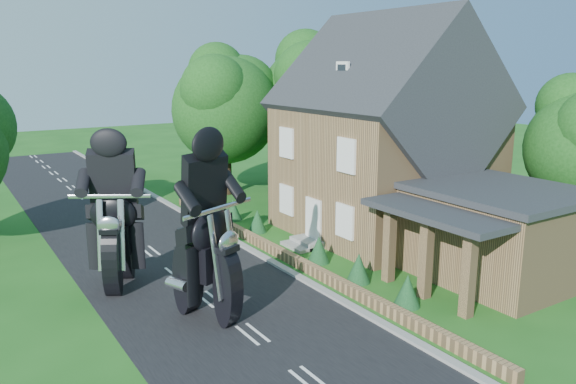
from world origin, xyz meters
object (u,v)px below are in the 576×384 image
garden_wall (285,255)px  annex (495,232)px  motorcycle_follow (119,265)px  motorcycle_lead (208,292)px  house (385,141)px

garden_wall → annex: 8.19m
garden_wall → motorcycle_follow: motorcycle_follow is taller
garden_wall → motorcycle_lead: (-4.95, -3.33, 0.71)m
annex → motorcycle_lead: (-10.51, 2.47, -0.86)m
garden_wall → annex: annex is taller
garden_wall → house: house is taller
garden_wall → motorcycle_lead: bearing=-146.0°
garden_wall → house: (6.19, 1.00, 4.14)m
motorcycle_lead → annex: bearing=145.1°
house → annex: (-0.62, -6.80, -2.58)m
house → motorcycle_lead: (-11.14, -4.33, -3.43)m
garden_wall → motorcycle_follow: 6.61m
annex → motorcycle_follow: 13.79m
motorcycle_lead → motorcycle_follow: size_ratio=1.06×
annex → motorcycle_lead: size_ratio=3.62×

